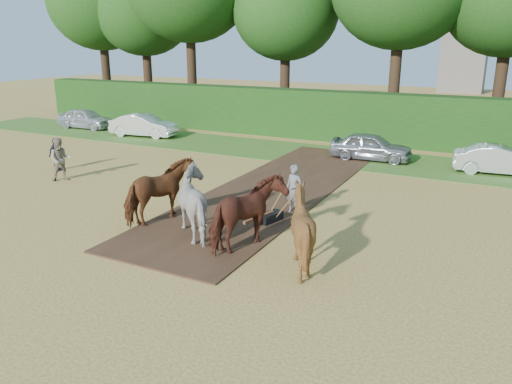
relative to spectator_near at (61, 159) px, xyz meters
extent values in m
plane|color=gold|center=(7.48, -3.94, -0.95)|extent=(120.00, 120.00, 0.00)
cube|color=#472D1C|center=(8.98, 3.06, -0.93)|extent=(4.50, 17.00, 0.05)
cube|color=#38601E|center=(7.48, 10.06, -0.94)|extent=(50.00, 5.00, 0.03)
cube|color=#14380F|center=(7.48, 14.56, 0.55)|extent=(46.00, 1.60, 3.00)
imported|color=#B1A68B|center=(0.00, 0.00, 0.00)|extent=(1.16, 1.17, 1.91)
imported|color=#23242E|center=(-1.63, 1.18, -0.17)|extent=(0.54, 0.97, 1.56)
imported|color=brown|center=(7.21, -2.33, 0.12)|extent=(1.77, 2.76, 2.15)
imported|color=beige|center=(9.04, -2.66, 0.12)|extent=(2.53, 2.31, 2.15)
imported|color=#54251A|center=(10.86, -2.98, 0.12)|extent=(1.77, 2.76, 2.15)
imported|color=brown|center=(12.68, -3.31, 0.12)|extent=(2.18, 2.34, 2.16)
cube|color=black|center=(10.52, -0.67, -0.78)|extent=(0.58, 0.98, 0.36)
cube|color=brown|center=(10.36, -1.26, -0.60)|extent=(0.47, 1.41, 0.10)
cylinder|color=brown|center=(10.44, -0.06, -0.39)|extent=(0.19, 1.04, 0.76)
cylinder|color=brown|center=(10.88, -0.18, -0.39)|extent=(0.46, 0.98, 0.76)
imported|color=gray|center=(10.83, 0.52, -0.06)|extent=(0.74, 0.58, 1.80)
imported|color=silver|center=(-9.29, 10.66, -0.25)|extent=(4.24, 1.90, 1.41)
imported|color=white|center=(-3.62, 10.05, -0.23)|extent=(4.57, 2.13, 1.45)
imported|color=#94989C|center=(11.10, 10.13, -0.25)|extent=(4.22, 1.84, 1.41)
imported|color=silver|center=(17.14, 9.99, -0.29)|extent=(4.19, 1.88, 1.33)
cylinder|color=#382616|center=(-13.52, 17.56, 1.97)|extent=(0.70, 0.70, 5.85)
ellipsoid|color=#163F11|center=(-13.52, 17.56, 8.05)|extent=(8.40, 8.40, 7.73)
cylinder|color=#382616|center=(-9.52, 18.06, 1.75)|extent=(0.70, 0.70, 5.40)
ellipsoid|color=#163F11|center=(-9.52, 18.06, 7.37)|extent=(7.80, 7.80, 7.18)
cylinder|color=#382616|center=(-4.52, 17.06, 2.31)|extent=(0.70, 0.70, 6.53)
cylinder|color=#382616|center=(2.48, 18.56, 1.63)|extent=(0.70, 0.70, 5.17)
ellipsoid|color=#163F11|center=(2.48, 18.56, 7.00)|extent=(7.40, 7.40, 6.81)
cylinder|color=#382616|center=(10.48, 17.56, 2.08)|extent=(0.70, 0.70, 6.08)
cylinder|color=#382616|center=(16.48, 19.06, 1.86)|extent=(0.70, 0.70, 5.62)
cube|color=slate|center=(11.48, 51.06, 3.55)|extent=(5.00, 5.00, 9.00)
camera|label=1|loc=(17.30, -15.08, 4.97)|focal=35.00mm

